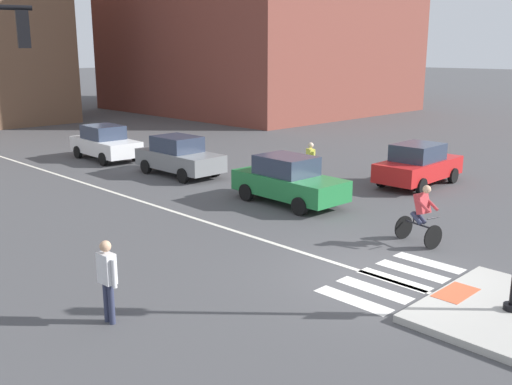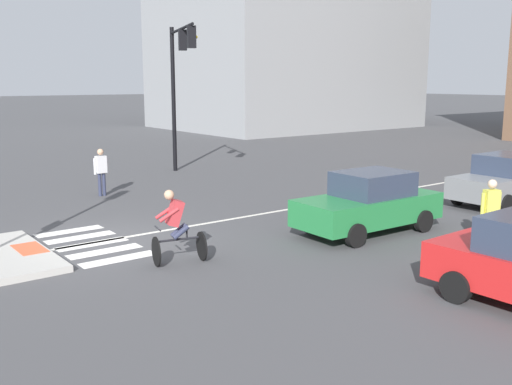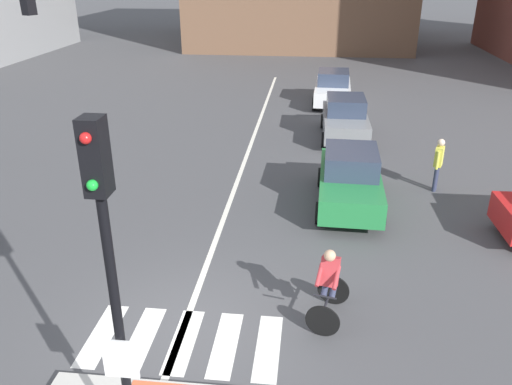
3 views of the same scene
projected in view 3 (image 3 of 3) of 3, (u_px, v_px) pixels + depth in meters
The scene contains 13 objects.
ground_plane at pixel (188, 329), 9.86m from camera, with size 300.00×300.00×0.00m, color #474749.
signal_pole at pixel (112, 283), 5.84m from camera, with size 0.44×0.38×4.91m.
crosswalk_stripe_a at pixel (102, 335), 9.70m from camera, with size 0.44×1.80×0.01m, color silver.
crosswalk_stripe_b at pixel (142, 338), 9.62m from camera, with size 0.44×1.80×0.01m, color silver.
crosswalk_stripe_c at pixel (184, 341), 9.54m from camera, with size 0.44×1.80×0.01m, color silver.
crosswalk_stripe_d at pixel (225, 344), 9.46m from camera, with size 0.44×1.80×0.01m, color silver.
crosswalk_stripe_e at pixel (268, 347), 9.38m from camera, with size 0.44×1.80×0.01m, color silver.
lane_centre_line at pixel (247, 154), 18.94m from camera, with size 0.14×28.00×0.01m, color silver.
car_white_eastbound_distant at pixel (333, 88), 25.26m from camera, with size 1.97×4.17×1.64m.
car_grey_eastbound_far at pixel (345, 118), 20.38m from camera, with size 1.86×4.11×1.64m.
car_green_eastbound_mid at pixel (350, 179), 14.64m from camera, with size 1.94×4.15×1.64m.
cyclist at pixel (329, 284), 9.74m from camera, with size 0.88×1.21×1.68m.
pedestrian_waiting_far_side at pixel (438, 161), 15.48m from camera, with size 0.34×0.52×1.67m.
Camera 3 is at (2.17, -7.72, 6.45)m, focal length 35.86 mm.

